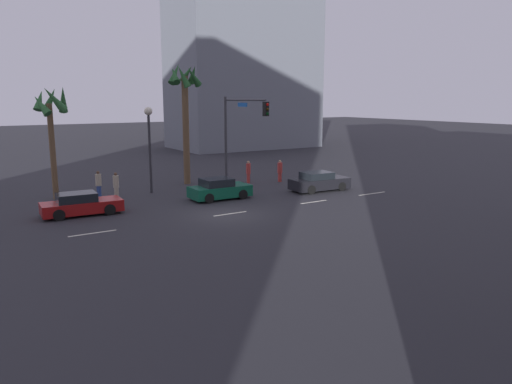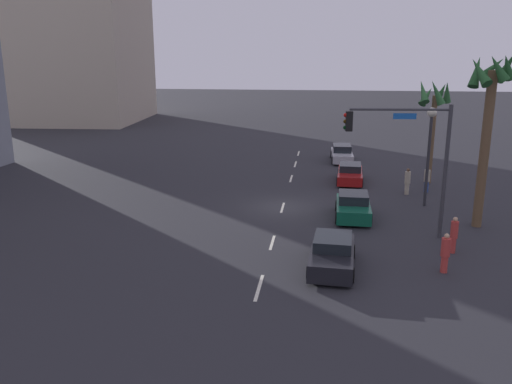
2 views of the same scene
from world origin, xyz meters
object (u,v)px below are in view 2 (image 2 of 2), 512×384
at_px(car_0, 353,207).
at_px(pedestrian_2, 427,179).
at_px(pedestrian_0, 407,181).
at_px(pedestrian_3, 454,234).
at_px(palm_tree_1, 489,103).
at_px(car_2, 332,254).
at_px(palm_tree_0, 434,105).
at_px(streetlamp, 430,138).
at_px(pedestrian_1, 445,252).
at_px(car_3, 350,174).
at_px(car_1, 342,154).
at_px(traffic_signal, 413,149).

relative_size(car_0, pedestrian_2, 2.30).
relative_size(pedestrian_0, pedestrian_3, 1.01).
bearing_deg(pedestrian_2, palm_tree_1, 10.91).
relative_size(car_2, palm_tree_0, 0.60).
xyz_separation_m(car_0, pedestrian_2, (-6.49, 5.17, 0.26)).
distance_m(streetlamp, pedestrian_1, 10.93).
bearing_deg(car_3, pedestrian_1, 11.53).
bearing_deg(pedestrian_0, car_1, -159.98).
distance_m(car_0, car_1, 16.64).
height_order(pedestrian_0, palm_tree_1, palm_tree_1).
xyz_separation_m(car_3, pedestrian_0, (3.11, 3.59, 0.31)).
relative_size(pedestrian_0, palm_tree_0, 0.24).
bearing_deg(palm_tree_0, streetlamp, -11.59).
relative_size(palm_tree_0, palm_tree_1, 0.80).
xyz_separation_m(pedestrian_3, palm_tree_0, (-14.00, 1.33, 4.66)).
bearing_deg(palm_tree_1, pedestrian_1, -24.53).
bearing_deg(car_1, car_0, 0.68).
height_order(car_0, pedestrian_1, pedestrian_1).
xyz_separation_m(pedestrian_1, palm_tree_1, (-6.70, 3.06, 5.66)).
relative_size(car_1, pedestrian_0, 2.68).
relative_size(car_2, traffic_signal, 0.66).
relative_size(car_1, palm_tree_0, 0.64).
bearing_deg(palm_tree_0, pedestrian_2, -11.84).
bearing_deg(car_0, traffic_signal, 40.39).
bearing_deg(traffic_signal, car_1, -172.04).
relative_size(car_0, car_2, 0.91).
bearing_deg(pedestrian_1, pedestrian_2, 173.07).
distance_m(car_2, palm_tree_1, 11.92).
relative_size(car_0, pedestrian_3, 2.30).
xyz_separation_m(pedestrian_2, palm_tree_1, (7.13, 1.37, 5.66)).
xyz_separation_m(pedestrian_2, palm_tree_0, (-2.58, 0.54, 4.67)).
height_order(car_1, pedestrian_3, pedestrian_3).
xyz_separation_m(car_2, streetlamp, (-10.51, 5.70, 3.56)).
relative_size(car_3, pedestrian_0, 2.54).
relative_size(traffic_signal, pedestrian_3, 3.83).
bearing_deg(traffic_signal, streetlamp, 162.32).
bearing_deg(palm_tree_0, car_2, -22.74).
height_order(car_3, streetlamp, streetlamp).
xyz_separation_m(car_3, pedestrian_2, (2.32, 4.97, 0.30)).
height_order(pedestrian_1, palm_tree_0, palm_tree_0).
relative_size(traffic_signal, pedestrian_2, 3.83).
relative_size(pedestrian_0, palm_tree_1, 0.19).
bearing_deg(pedestrian_0, pedestrian_3, 3.17).
bearing_deg(palm_tree_1, pedestrian_2, -169.09).
height_order(car_3, palm_tree_1, palm_tree_1).
relative_size(pedestrian_3, palm_tree_1, 0.19).
relative_size(car_2, palm_tree_1, 0.48).
height_order(streetlamp, palm_tree_0, palm_tree_0).
bearing_deg(pedestrian_1, pedestrian_0, 178.70).
relative_size(streetlamp, pedestrian_0, 3.40).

